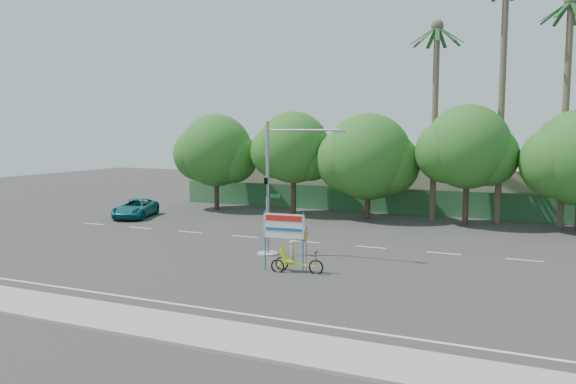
% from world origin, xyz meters
% --- Properties ---
extents(ground, '(120.00, 120.00, 0.00)m').
position_xyz_m(ground, '(0.00, 0.00, 0.00)').
color(ground, '#33302D').
rests_on(ground, ground).
extents(sidewalk_near, '(50.00, 2.40, 0.12)m').
position_xyz_m(sidewalk_near, '(0.00, -7.50, 0.06)').
color(sidewalk_near, gray).
rests_on(sidewalk_near, ground).
extents(fence, '(38.00, 0.08, 2.00)m').
position_xyz_m(fence, '(0.00, 21.50, 1.00)').
color(fence, '#336B3D').
rests_on(fence, ground).
extents(building_left, '(12.00, 8.00, 4.00)m').
position_xyz_m(building_left, '(-10.00, 26.00, 2.00)').
color(building_left, '#BCB495').
rests_on(building_left, ground).
extents(building_right, '(14.00, 8.00, 3.60)m').
position_xyz_m(building_right, '(8.00, 26.00, 1.80)').
color(building_right, '#BCB495').
rests_on(building_right, ground).
extents(tree_far_left, '(7.14, 6.00, 7.96)m').
position_xyz_m(tree_far_left, '(-14.05, 18.00, 4.76)').
color(tree_far_left, '#473828').
rests_on(tree_far_left, ground).
extents(tree_left, '(6.66, 5.60, 8.07)m').
position_xyz_m(tree_left, '(-7.05, 18.00, 5.06)').
color(tree_left, '#473828').
rests_on(tree_left, ground).
extents(tree_center, '(7.62, 6.40, 7.85)m').
position_xyz_m(tree_center, '(-1.05, 18.00, 4.47)').
color(tree_center, '#473828').
rests_on(tree_center, ground).
extents(tree_right, '(6.90, 5.80, 8.36)m').
position_xyz_m(tree_right, '(5.95, 18.00, 5.24)').
color(tree_right, '#473828').
rests_on(tree_right, ground).
extents(palm_tall, '(3.73, 3.79, 17.45)m').
position_xyz_m(palm_tall, '(8.00, 19.50, 10.46)').
color(palm_tall, '#70604C').
rests_on(palm_tall, ground).
extents(palm_mid, '(3.73, 3.79, 15.45)m').
position_xyz_m(palm_mid, '(12.00, 19.50, 9.40)').
color(palm_mid, '#70604C').
rests_on(palm_mid, ground).
extents(palm_short, '(3.73, 3.79, 14.45)m').
position_xyz_m(palm_short, '(3.50, 19.50, 8.86)').
color(palm_short, '#70604C').
rests_on(palm_short, ground).
extents(traffic_signal, '(4.72, 1.10, 7.00)m').
position_xyz_m(traffic_signal, '(-2.20, 3.98, 2.92)').
color(traffic_signal, gray).
rests_on(traffic_signal, ground).
extents(trike_billboard, '(2.89, 0.73, 2.84)m').
position_xyz_m(trike_billboard, '(0.02, 1.07, 1.14)').
color(trike_billboard, black).
rests_on(trike_billboard, ground).
extents(pickup_truck, '(3.76, 5.50, 1.40)m').
position_xyz_m(pickup_truck, '(-17.38, 11.70, 0.70)').
color(pickup_truck, '#0E6568').
rests_on(pickup_truck, ground).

